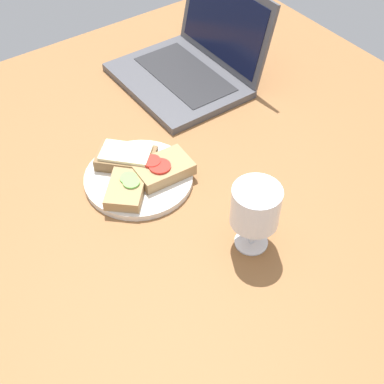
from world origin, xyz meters
TOP-DOWN VIEW (x-y plane):
  - wooden_table at (0.00, 0.00)cm, footprint 140.00×140.00cm
  - plate at (-12.00, -4.50)cm, footprint 21.99×21.99cm
  - sandwich_with_cucumber at (-9.68, -8.45)cm, footprint 12.96×12.66cm
  - sandwich_with_tomato at (-9.73, -0.56)cm, footprint 8.21×11.66cm
  - sandwich_with_cheese at (-16.61, -4.50)cm, footprint 13.39×13.34cm
  - wine_glass at (13.56, 3.75)cm, footprint 8.57×8.57cm
  - laptop at (-35.41, 25.11)cm, footprint 31.65×28.87cm

SIDE VIEW (x-z plane):
  - wooden_table at x=0.00cm, z-range 0.00..3.00cm
  - plate at x=-12.00cm, z-range 3.00..4.34cm
  - sandwich_with_cucumber at x=-9.68cm, z-range 4.18..6.87cm
  - sandwich_with_tomato at x=-9.73cm, z-range 4.14..7.34cm
  - sandwich_with_cheese at x=-16.61cm, z-range 4.26..7.46cm
  - laptop at x=-35.41cm, z-range -3.93..18.20cm
  - wine_glass at x=13.56cm, z-range 5.43..19.15cm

